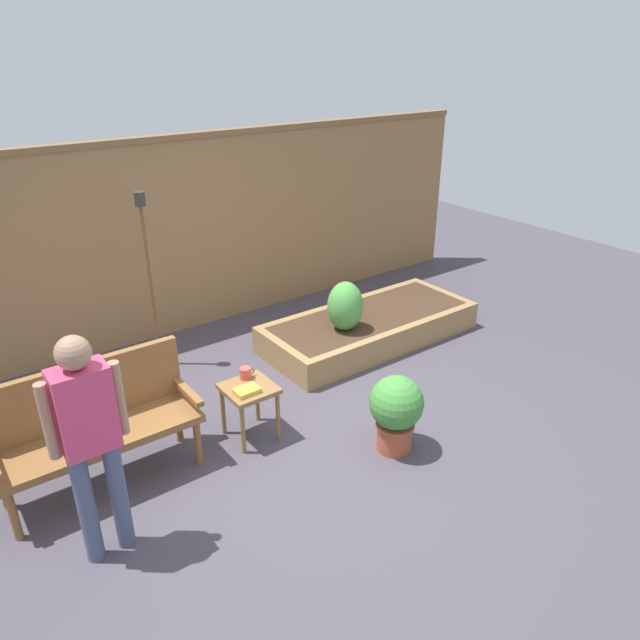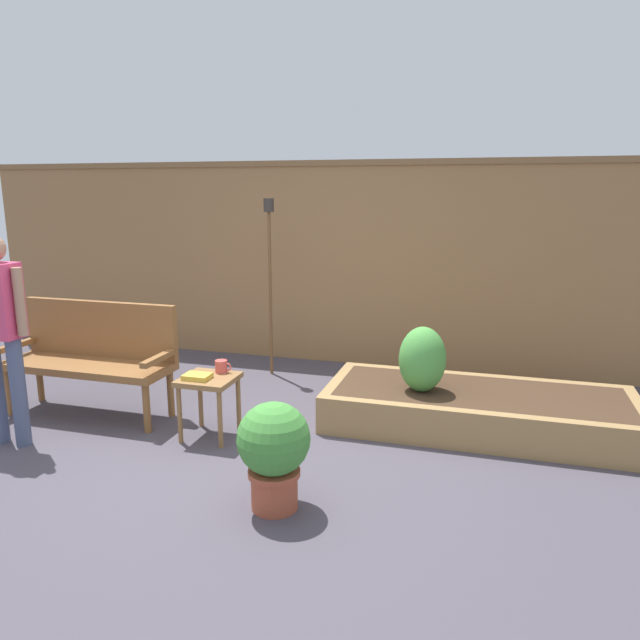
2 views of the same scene
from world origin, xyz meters
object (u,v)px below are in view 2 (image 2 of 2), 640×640
Objects in this scene: side_table at (209,387)px; potted_boxwood at (274,448)px; garden_bench at (93,350)px; cup_on_table at (222,366)px; tiki_torch at (270,257)px; shrub_near_bench at (422,359)px; book_on_table at (197,377)px.

potted_boxwood is at bearing -44.96° from side_table.
cup_on_table is at bearing -3.81° from garden_bench.
tiki_torch is at bearing 111.32° from potted_boxwood.
tiki_torch is at bearing 94.25° from side_table.
tiki_torch is (-0.96, 2.47, 0.83)m from potted_boxwood.
tiki_torch is at bearing 149.38° from shrub_near_bench.
cup_on_table is 0.07× the size of tiki_torch.
cup_on_table is 1.57m from shrub_near_bench.
potted_boxwood is (2.01, -1.05, -0.16)m from garden_bench.
potted_boxwood is at bearing -41.48° from book_on_table.
shrub_near_bench is (1.52, 0.65, 0.16)m from side_table.
garden_bench is 2.19× the size of potted_boxwood.
shrub_near_bench is at bearing 19.57° from cup_on_table.
book_on_table is at bearing -14.09° from garden_bench.
cup_on_table is 0.68× the size of book_on_table.
garden_bench reaches higher than potted_boxwood.
side_table is at bearing 135.04° from potted_boxwood.
shrub_near_bench is (1.58, 0.72, 0.06)m from book_on_table.
side_table is at bearing -10.21° from garden_bench.
book_on_table is at bearing -117.88° from cup_on_table.
book_on_table is (-0.10, -0.20, -0.03)m from cup_on_table.
shrub_near_bench is 0.29× the size of tiki_torch.
potted_boxwood is at bearing -50.71° from cup_on_table.
side_table is at bearing -110.36° from cup_on_table.
book_on_table is at bearing 139.33° from potted_boxwood.
book_on_table reaches higher than side_table.
cup_on_table reaches higher than book_on_table.
tiki_torch is at bearing 53.49° from garden_bench.
potted_boxwood is 2.78m from tiki_torch.
shrub_near_bench reaches higher than book_on_table.
tiki_torch is (1.05, 1.42, 0.67)m from garden_bench.
garden_bench reaches higher than cup_on_table.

